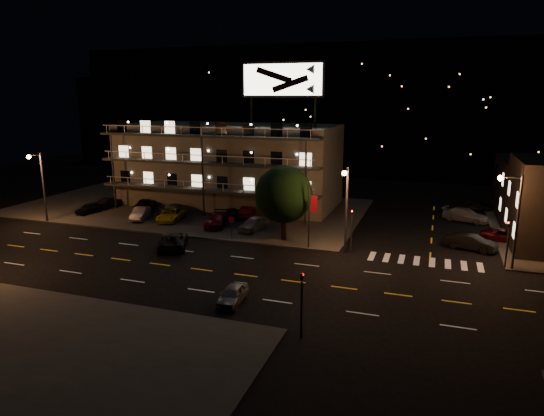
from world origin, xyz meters
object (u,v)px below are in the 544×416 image
(side_car_0, at_px, (471,242))
(road_car_east, at_px, (232,295))
(lot_car_7, at_px, (176,209))
(tree, at_px, (283,196))
(road_car_west, at_px, (173,240))
(lot_car_2, at_px, (171,215))
(lot_car_4, at_px, (254,223))

(side_car_0, distance_m, road_car_east, 24.60)
(lot_car_7, height_order, road_car_east, lot_car_7)
(tree, xyz_separation_m, road_car_west, (-9.19, -5.65, -3.82))
(lot_car_2, relative_size, lot_car_7, 0.96)
(side_car_0, bearing_deg, lot_car_2, 106.90)
(lot_car_4, relative_size, lot_car_7, 0.84)
(lot_car_4, relative_size, road_car_east, 1.17)
(lot_car_4, bearing_deg, road_car_west, -112.56)
(road_car_west, bearing_deg, lot_car_2, -82.66)
(lot_car_4, bearing_deg, lot_car_7, 175.81)
(lot_car_4, bearing_deg, road_car_east, -62.52)
(side_car_0, xyz_separation_m, road_car_west, (-26.79, -8.57, -0.02))
(side_car_0, xyz_separation_m, road_car_east, (-16.41, -18.33, -0.14))
(tree, height_order, road_car_west, tree)
(tree, bearing_deg, lot_car_4, 151.52)
(tree, bearing_deg, lot_car_7, 161.06)
(tree, distance_m, road_car_east, 15.95)
(lot_car_7, bearing_deg, lot_car_2, 103.96)
(road_car_east, xyz_separation_m, road_car_west, (-10.38, 9.76, 0.13))
(lot_car_2, bearing_deg, tree, -20.20)
(road_car_west, bearing_deg, tree, -172.70)
(lot_car_7, height_order, side_car_0, lot_car_7)
(side_car_0, relative_size, road_car_east, 1.27)
(lot_car_4, distance_m, road_car_west, 9.38)
(lot_car_4, xyz_separation_m, side_car_0, (21.60, 0.75, -0.11))
(lot_car_4, relative_size, side_car_0, 0.92)
(lot_car_2, xyz_separation_m, lot_car_4, (10.40, -0.65, 0.05))
(lot_car_2, height_order, road_car_east, lot_car_2)
(side_car_0, relative_size, road_car_west, 0.86)
(road_car_east, bearing_deg, lot_car_4, 103.11)
(lot_car_7, distance_m, road_car_east, 26.32)
(tree, height_order, lot_car_7, tree)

